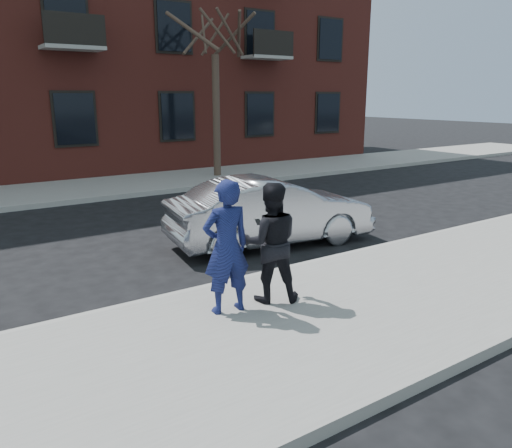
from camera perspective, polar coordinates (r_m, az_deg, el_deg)
ground at (r=7.17m, az=7.79°, el=-10.17°), size 100.00×100.00×0.00m
near_sidewalk at (r=6.97m, az=9.18°, el=-10.29°), size 50.00×3.50×0.15m
near_curb at (r=8.27m, az=0.67°, el=-6.05°), size 50.00×0.10×0.15m
far_sidewalk at (r=16.92m, az=-18.26°, el=3.88°), size 50.00×3.50×0.15m
far_curb at (r=15.22m, az=-16.39°, el=2.90°), size 50.00×0.10×0.15m
apartment_building at (r=23.92m, az=-19.33°, el=21.36°), size 24.30×10.30×12.30m
street_tree at (r=18.34m, az=-4.77°, el=22.42°), size 3.60×3.60×6.80m
silver_sedan at (r=10.13m, az=1.72°, el=1.45°), size 4.36×2.03×1.38m
man_hoodie at (r=6.55m, az=-3.41°, el=-2.65°), size 0.69×0.53×1.80m
man_peacoat at (r=6.92m, az=1.67°, el=-2.13°), size 1.03×0.95×1.69m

